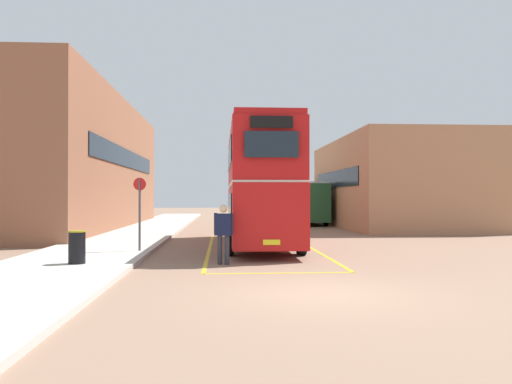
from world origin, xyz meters
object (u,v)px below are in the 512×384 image
(double_decker_bus, at_px, (259,184))
(litter_bin, at_px, (77,247))
(single_deck_bus, at_px, (302,202))
(pedestrian_boarding, at_px, (223,230))
(bus_stop_sign, at_px, (140,207))

(double_decker_bus, height_order, litter_bin, double_decker_bus)
(single_deck_bus, bearing_deg, double_decker_bus, -104.69)
(single_deck_bus, distance_m, pedestrian_boarding, 22.92)
(double_decker_bus, relative_size, bus_stop_sign, 4.23)
(litter_bin, bearing_deg, pedestrian_boarding, 8.18)
(double_decker_bus, bearing_deg, pedestrian_boarding, -104.50)
(double_decker_bus, height_order, pedestrian_boarding, double_decker_bus)
(pedestrian_boarding, xyz_separation_m, litter_bin, (-4.08, -0.59, -0.43))
(bus_stop_sign, bearing_deg, pedestrian_boarding, -43.76)
(pedestrian_boarding, xyz_separation_m, bus_stop_sign, (-2.91, 2.78, 0.63))
(single_deck_bus, bearing_deg, pedestrian_boarding, -104.64)
(double_decker_bus, xyz_separation_m, pedestrian_boarding, (-1.44, -5.59, -1.48))
(single_deck_bus, distance_m, litter_bin, 24.83)
(double_decker_bus, distance_m, single_deck_bus, 17.17)
(single_deck_bus, bearing_deg, litter_bin, -113.46)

